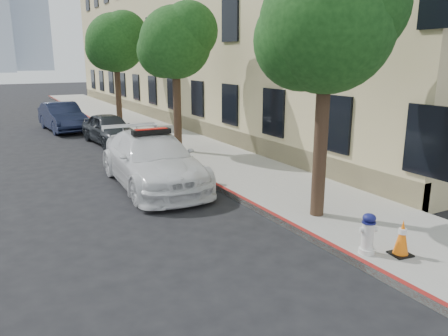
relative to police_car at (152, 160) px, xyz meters
name	(u,v)px	position (x,y,z in m)	size (l,w,h in m)	color
ground	(165,215)	(-0.62, -2.50, -0.76)	(120.00, 120.00, 0.00)	black
sidewalk	(159,135)	(2.98, 7.50, -0.69)	(3.20, 50.00, 0.15)	gray
curb_strip	(127,138)	(1.44, 7.50, -0.69)	(0.12, 50.00, 0.15)	maroon
building	(214,34)	(8.58, 12.50, 4.24)	(8.00, 36.00, 10.00)	#CCBB82
tree_near	(329,24)	(2.31, -4.52, 3.51)	(2.92, 2.82, 5.62)	black
tree_mid	(176,42)	(2.31, 3.48, 3.40)	(2.77, 2.64, 5.43)	black
tree_far	(116,42)	(2.31, 11.48, 3.62)	(3.10, 3.00, 5.81)	black
police_car	(152,160)	(0.00, 0.00, 0.00)	(2.35, 5.31, 1.67)	white
parked_car_mid	(109,129)	(0.58, 7.04, -0.12)	(1.51, 3.76, 1.28)	#202328
parked_car_far	(62,117)	(-0.64, 11.53, -0.05)	(1.50, 4.30, 1.42)	#141932
fire_hydrant	(368,234)	(1.73, -6.51, -0.24)	(0.32, 0.29, 0.76)	silver
traffic_cone	(402,238)	(2.21, -6.86, -0.28)	(0.39, 0.39, 0.67)	black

